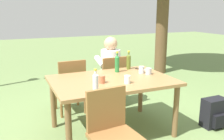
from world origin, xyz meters
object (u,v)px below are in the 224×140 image
object	(u,v)px
cup_steel	(149,71)
backpack_by_near_side	(214,113)
bottle_clear	(96,82)
cup_glass	(141,70)
table_knife	(142,69)
chair_near_left	(112,130)
person_in_white_shirt	(109,68)
cup_white	(127,79)
chair_far_right	(112,79)
cup_terracotta	(102,79)
chair_far_left	(71,83)
bottle_green	(117,63)
dining_table	(112,85)
bottle_olive	(129,61)

from	to	relation	value
cup_steel	backpack_by_near_side	world-z (taller)	cup_steel
bottle_clear	cup_glass	world-z (taller)	bottle_clear
table_knife	backpack_by_near_side	xyz separation A→B (m)	(0.76, -0.73, -0.54)
chair_near_left	person_in_white_shirt	size ratio (longest dim) A/B	0.74
cup_white	cup_glass	bearing A→B (deg)	41.97
chair_far_right	table_knife	size ratio (longest dim) A/B	4.32
bottle_clear	backpack_by_near_side	world-z (taller)	bottle_clear
table_knife	cup_terracotta	bearing A→B (deg)	-153.03
chair_near_left	person_in_white_shirt	bearing A→B (deg)	68.30
chair_far_left	cup_white	bearing A→B (deg)	-67.64
bottle_green	cup_terracotta	xyz separation A→B (m)	(-0.40, -0.42, -0.08)
chair_near_left	backpack_by_near_side	xyz separation A→B (m)	(1.73, 0.40, -0.29)
bottle_clear	bottle_green	bearing A→B (deg)	50.52
cup_glass	cup_terracotta	bearing A→B (deg)	-161.62
cup_white	cup_steel	xyz separation A→B (m)	(0.46, 0.26, -0.00)
person_in_white_shirt	cup_terracotta	distance (m)	1.18
dining_table	cup_white	size ratio (longest dim) A/B	15.79
cup_glass	cup_steel	distance (m)	0.11
cup_white	cup_terracotta	xyz separation A→B (m)	(-0.28, 0.13, -0.00)
person_in_white_shirt	cup_steel	world-z (taller)	person_in_white_shirt
dining_table	person_in_white_shirt	bearing A→B (deg)	69.67
cup_glass	bottle_olive	bearing A→B (deg)	100.04
chair_far_left	backpack_by_near_side	xyz separation A→B (m)	(1.71, -1.26, -0.29)
cup_white	table_knife	distance (m)	0.75
chair_near_left	bottle_green	world-z (taller)	bottle_green
bottle_olive	cup_glass	xyz separation A→B (m)	(0.05, -0.29, -0.07)
dining_table	cup_glass	distance (m)	0.53
backpack_by_near_side	person_in_white_shirt	bearing A→B (deg)	126.90
chair_far_right	backpack_by_near_side	distance (m)	1.65
chair_far_left	person_in_white_shirt	world-z (taller)	person_in_white_shirt
cup_glass	cup_steel	size ratio (longest dim) A/B	1.10
dining_table	chair_far_right	distance (m)	0.91
chair_near_left	chair_far_left	bearing A→B (deg)	89.62
chair_far_right	bottle_clear	distance (m)	1.44
chair_far_right	cup_terracotta	size ratio (longest dim) A/B	9.39
dining_table	table_knife	world-z (taller)	table_knife
chair_near_left	person_in_white_shirt	world-z (taller)	person_in_white_shirt
dining_table	person_in_white_shirt	xyz separation A→B (m)	(0.35, 0.93, 0.00)
person_in_white_shirt	cup_white	xyz separation A→B (m)	(-0.25, -1.18, 0.13)
bottle_olive	cup_glass	size ratio (longest dim) A/B	2.85
cup_white	dining_table	bearing A→B (deg)	111.58
dining_table	chair_far_left	world-z (taller)	chair_far_left
person_in_white_shirt	bottle_olive	bearing A→B (deg)	-79.11
bottle_olive	cup_white	distance (m)	0.75
cup_glass	person_in_white_shirt	bearing A→B (deg)	100.59
chair_far_right	cup_glass	xyz separation A→B (m)	(0.15, -0.71, 0.30)
cup_glass	cup_terracotta	size ratio (longest dim) A/B	1.05
cup_steel	table_knife	distance (m)	0.29
chair_far_left	cup_steel	xyz separation A→B (m)	(0.90, -0.81, 0.29)
bottle_clear	cup_steel	xyz separation A→B (m)	(0.91, 0.40, -0.06)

